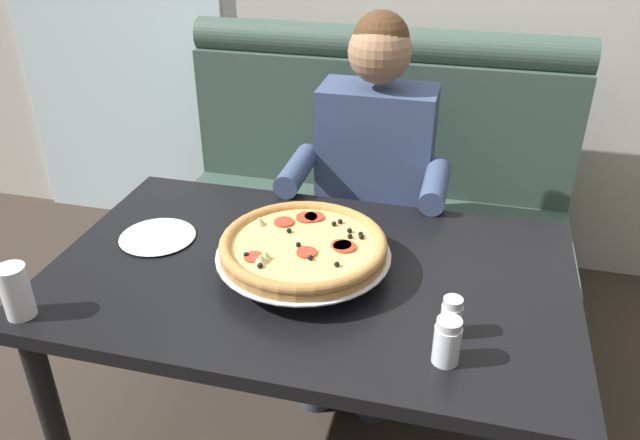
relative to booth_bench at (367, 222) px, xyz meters
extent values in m
cube|color=#384C42|center=(0.00, -0.13, -0.17)|extent=(1.57, 0.60, 0.46)
cube|color=#384C42|center=(0.00, 0.26, 0.29)|extent=(1.57, 0.18, 0.65)
cylinder|color=#384C42|center=(0.00, 0.26, 0.66)|extent=(1.57, 0.14, 0.14)
cube|color=black|center=(0.00, -0.89, 0.32)|extent=(1.37, 0.84, 0.04)
cylinder|color=black|center=(-0.61, -1.24, -0.05)|extent=(0.06, 0.06, 0.70)
cylinder|color=black|center=(-0.61, -0.54, -0.05)|extent=(0.06, 0.06, 0.70)
cylinder|color=black|center=(0.61, -0.54, -0.05)|extent=(0.06, 0.06, 0.70)
cube|color=#2D3342|center=(0.05, -0.38, 0.14)|extent=(0.34, 0.40, 0.15)
cylinder|color=#2D3342|center=(-0.05, -0.63, -0.17)|extent=(0.11, 0.11, 0.46)
cylinder|color=#2D3342|center=(0.15, -0.63, -0.17)|extent=(0.11, 0.11, 0.46)
cube|color=#38476B|center=(0.05, -0.16, 0.34)|extent=(0.40, 0.22, 0.56)
cylinder|color=#38476B|center=(-0.18, -0.38, 0.38)|extent=(0.08, 0.28, 0.08)
cylinder|color=#38476B|center=(0.28, -0.38, 0.38)|extent=(0.08, 0.28, 0.08)
sphere|color=#997051|center=(0.05, -0.18, 0.75)|extent=(0.21, 0.21, 0.21)
sphere|color=#472D19|center=(0.05, -0.17, 0.78)|extent=(0.19, 0.19, 0.19)
cylinder|color=silver|center=(-0.01, -1.01, 0.37)|extent=(0.01, 0.01, 0.05)
cylinder|color=silver|center=(-0.12, -0.84, 0.37)|extent=(0.01, 0.01, 0.05)
cylinder|color=silver|center=(0.09, -0.84, 0.37)|extent=(0.01, 0.01, 0.05)
torus|color=silver|center=(-0.01, -0.90, 0.39)|extent=(0.25, 0.25, 0.01)
cylinder|color=silver|center=(-0.01, -0.90, 0.40)|extent=(0.45, 0.45, 0.00)
cylinder|color=#B77F42|center=(-0.01, -0.90, 0.41)|extent=(0.43, 0.43, 0.02)
torus|color=#B77F42|center=(-0.01, -0.90, 0.43)|extent=(0.43, 0.43, 0.03)
cylinder|color=#EFCC6B|center=(-0.01, -0.90, 0.42)|extent=(0.37, 0.37, 0.01)
cylinder|color=red|center=(-0.02, -0.76, 0.43)|extent=(0.05, 0.05, 0.01)
cylinder|color=red|center=(-0.09, -0.81, 0.43)|extent=(0.05, 0.05, 0.01)
cylinder|color=red|center=(0.01, -0.94, 0.43)|extent=(0.05, 0.05, 0.01)
cylinder|color=red|center=(-0.11, -0.99, 0.43)|extent=(0.05, 0.05, 0.01)
cylinder|color=red|center=(0.09, -0.89, 0.43)|extent=(0.06, 0.06, 0.01)
cylinder|color=red|center=(-0.04, -0.77, 0.43)|extent=(0.06, 0.06, 0.01)
cylinder|color=red|center=(0.08, -0.88, 0.43)|extent=(0.05, 0.05, 0.01)
sphere|color=black|center=(-0.09, -1.03, 0.43)|extent=(0.01, 0.01, 0.01)
sphere|color=black|center=(0.04, -0.79, 0.43)|extent=(0.01, 0.01, 0.01)
sphere|color=black|center=(0.02, -0.96, 0.43)|extent=(0.01, 0.01, 0.01)
sphere|color=black|center=(0.09, -0.98, 0.43)|extent=(0.01, 0.01, 0.01)
sphere|color=black|center=(0.05, -0.77, 0.43)|extent=(0.01, 0.01, 0.01)
sphere|color=black|center=(0.10, -0.84, 0.43)|extent=(0.01, 0.01, 0.01)
sphere|color=black|center=(0.09, -0.81, 0.43)|extent=(0.01, 0.01, 0.01)
sphere|color=black|center=(-0.07, -0.85, 0.43)|extent=(0.01, 0.01, 0.01)
sphere|color=black|center=(-0.13, -0.99, 0.43)|extent=(0.01, 0.01, 0.01)
sphere|color=black|center=(0.12, -0.82, 0.43)|extent=(0.01, 0.01, 0.01)
sphere|color=black|center=(0.13, -0.84, 0.43)|extent=(0.01, 0.01, 0.01)
sphere|color=black|center=(-0.02, -0.91, 0.43)|extent=(0.01, 0.01, 0.01)
cone|color=#CCC675|center=(-0.09, -0.99, 0.44)|extent=(0.04, 0.04, 0.02)
cone|color=#CCC675|center=(-0.09, -1.01, 0.44)|extent=(0.04, 0.04, 0.02)
cone|color=#CCC675|center=(-0.15, -0.83, 0.44)|extent=(0.04, 0.04, 0.02)
cylinder|color=white|center=(0.37, -1.15, 0.39)|extent=(0.06, 0.06, 0.09)
cylinder|color=#A82D19|center=(0.37, -1.15, 0.37)|extent=(0.05, 0.05, 0.04)
cylinder|color=silver|center=(0.37, -1.15, 0.44)|extent=(0.05, 0.05, 0.02)
cylinder|color=white|center=(0.38, -1.06, 0.38)|extent=(0.05, 0.05, 0.08)
cylinder|color=#4C6633|center=(0.38, -1.06, 0.37)|extent=(0.04, 0.04, 0.04)
cylinder|color=silver|center=(0.38, -1.06, 0.43)|extent=(0.04, 0.04, 0.02)
cylinder|color=white|center=(-0.46, -0.84, 0.35)|extent=(0.15, 0.15, 0.01)
cone|color=white|center=(-0.46, -0.84, 0.36)|extent=(0.22, 0.22, 0.01)
cylinder|color=silver|center=(-0.61, -1.24, 0.41)|extent=(0.07, 0.07, 0.13)
cylinder|color=#4C2814|center=(-0.61, -1.24, 0.39)|extent=(0.06, 0.06, 0.09)
cylinder|color=black|center=(-1.23, 1.35, -0.18)|extent=(0.02, 0.02, 0.44)
cylinder|color=black|center=(-1.45, 1.20, -0.18)|extent=(0.02, 0.02, 0.44)
cylinder|color=black|center=(-1.09, 1.13, -0.18)|extent=(0.02, 0.02, 0.44)
cylinder|color=black|center=(-1.30, 0.99, -0.18)|extent=(0.02, 0.02, 0.44)
cylinder|color=black|center=(-1.27, 1.17, 0.05)|extent=(0.40, 0.40, 0.02)
cube|color=black|center=(-1.18, 1.04, 0.25)|extent=(0.28, 0.20, 0.42)
camera|label=1|loc=(0.37, -2.21, 1.27)|focal=35.27mm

